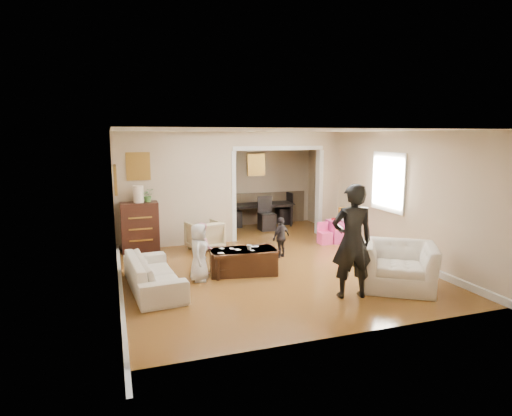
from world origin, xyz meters
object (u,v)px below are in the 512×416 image
object	(u,v)px
table_lamp	(138,194)
armchair_back	(205,236)
sofa	(154,273)
dresser	(140,227)
child_toddler	(281,237)
armchair_front	(398,266)
child_kneel_b	(202,248)
adult_person	(352,241)
child_kneel_a	(199,252)
coffee_cup	(249,247)
cyan_cup	(338,220)
dining_table	(259,214)
coffee_table	(243,261)
play_table	(340,231)

from	to	relation	value
table_lamp	armchair_back	bearing A→B (deg)	-13.68
sofa	table_lamp	distance (m)	2.70
dresser	child_toddler	bearing A→B (deg)	-27.56
sofa	armchair_front	size ratio (longest dim) A/B	1.62
armchair_front	child_kneel_b	distance (m)	3.46
armchair_front	adult_person	world-z (taller)	adult_person
armchair_back	child_kneel_a	size ratio (longest dim) A/B	0.70
adult_person	armchair_back	bearing A→B (deg)	-55.33
sofa	coffee_cup	distance (m)	1.78
armchair_front	table_lamp	distance (m)	5.48
armchair_back	child_toddler	distance (m)	1.77
sofa	child_toddler	size ratio (longest dim) A/B	2.20
table_lamp	cyan_cup	world-z (taller)	table_lamp
cyan_cup	dresser	bearing A→B (deg)	171.56
child_toddler	dining_table	bearing A→B (deg)	-130.64
armchair_back	cyan_cup	bearing A→B (deg)	158.96
armchair_front	dresser	world-z (taller)	dresser
coffee_table	play_table	world-z (taller)	play_table
coffee_table	child_kneel_a	bearing A→B (deg)	-169.99
armchair_back	table_lamp	xyz separation A→B (m)	(-1.36, 0.33, 0.94)
dresser	play_table	distance (m)	4.64
cyan_cup	child_toddler	xyz separation A→B (m)	(-1.75, -0.76, -0.12)
sofa	child_toddler	world-z (taller)	child_toddler
child_kneel_b	dresser	bearing A→B (deg)	18.10
child_toddler	child_kneel_b	bearing A→B (deg)	-15.23
armchair_back	play_table	world-z (taller)	armchair_back
cyan_cup	child_toddler	size ratio (longest dim) A/B	0.09
child_kneel_b	child_toddler	bearing A→B (deg)	-85.23
coffee_cup	child_kneel_b	xyz separation A→B (m)	(-0.80, 0.35, -0.02)
dresser	coffee_cup	size ratio (longest dim) A/B	11.27
armchair_back	coffee_table	xyz separation A→B (m)	(0.33, -1.85, -0.10)
sofa	play_table	distance (m)	4.92
coffee_table	adult_person	distance (m)	2.19
coffee_table	child_kneel_a	size ratio (longest dim) A/B	1.18
adult_person	child_toddler	distance (m)	2.47
adult_person	child_toddler	bearing A→B (deg)	-74.74
adult_person	child_kneel_a	distance (m)	2.62
adult_person	child_kneel_b	world-z (taller)	adult_person
adult_person	coffee_table	bearing A→B (deg)	-42.59
dresser	cyan_cup	world-z (taller)	dresser
dresser	child_kneel_a	size ratio (longest dim) A/B	1.07
dining_table	child_kneel_b	bearing A→B (deg)	-119.69
cyan_cup	child_kneel_b	xyz separation A→B (m)	(-3.50, -1.21, -0.08)
adult_person	child_kneel_b	distance (m)	2.80
coffee_cup	dresser	bearing A→B (deg)	128.74
sofa	play_table	size ratio (longest dim) A/B	3.56
armchair_back	table_lamp	world-z (taller)	table_lamp
play_table	armchair_front	bearing A→B (deg)	-102.30
dining_table	coffee_table	bearing A→B (deg)	-109.60
dresser	play_table	size ratio (longest dim) A/B	2.06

